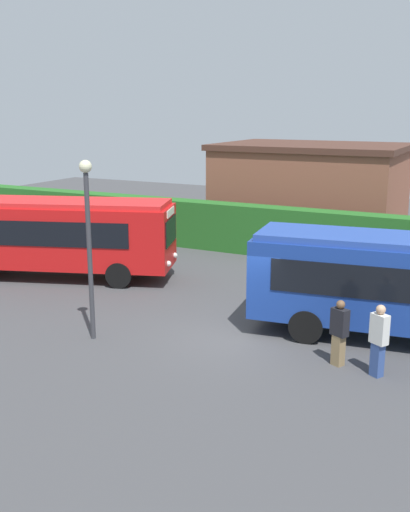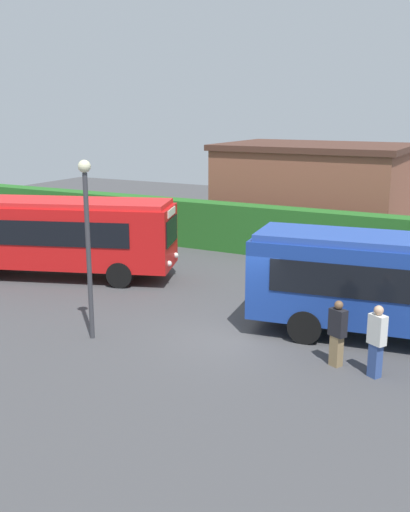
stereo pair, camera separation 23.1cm
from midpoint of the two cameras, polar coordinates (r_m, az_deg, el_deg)
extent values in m
plane|color=#424244|center=(18.04, 2.45, -7.74)|extent=(64.00, 64.00, 0.00)
cube|color=red|center=(24.61, -14.50, 1.97)|extent=(9.76, 5.48, 2.40)
cube|color=red|center=(24.39, -14.68, 4.97)|extent=(9.43, 5.20, 0.20)
cube|color=black|center=(25.80, -14.14, 3.18)|extent=(6.99, 2.51, 0.96)
cube|color=black|center=(23.56, -16.33, 2.05)|extent=(6.99, 2.51, 0.96)
cube|color=black|center=(23.20, -3.56, 2.41)|extent=(0.71, 1.91, 1.01)
cube|color=silver|center=(23.07, -3.59, 4.20)|extent=(0.49, 1.28, 0.28)
cylinder|color=black|center=(25.01, -7.10, -0.45)|extent=(1.04, 0.60, 1.00)
cylinder|color=black|center=(22.92, -8.51, -1.82)|extent=(1.04, 0.60, 1.00)
cylinder|color=black|center=(27.09, -19.23, -0.02)|extent=(1.04, 0.60, 1.00)
sphere|color=silver|center=(24.09, -3.18, 0.07)|extent=(0.22, 0.22, 0.22)
sphere|color=silver|center=(22.81, -3.81, -0.73)|extent=(0.22, 0.22, 0.22)
cube|color=black|center=(19.20, 18.34, -0.80)|extent=(7.26, 1.03, 0.94)
cube|color=black|center=(16.88, 18.12, -2.76)|extent=(7.26, 1.03, 0.94)
cylinder|color=black|center=(19.71, 10.39, -4.52)|extent=(1.03, 0.41, 1.00)
cylinder|color=black|center=(17.67, 9.24, -6.64)|extent=(1.03, 0.41, 1.00)
cube|color=olive|center=(16.38, 12.19, -8.78)|extent=(0.37, 0.34, 0.84)
cube|color=black|center=(16.10, 12.34, -6.18)|extent=(0.52, 0.44, 0.74)
sphere|color=brown|center=(15.94, 12.43, -4.55)|extent=(0.23, 0.23, 0.23)
cube|color=#334C8C|center=(15.97, 15.71, -9.51)|extent=(0.37, 0.35, 0.89)
cube|color=silver|center=(15.67, 15.91, -6.71)|extent=(0.51, 0.45, 0.78)
sphere|color=tan|center=(15.50, 16.03, -4.94)|extent=(0.24, 0.24, 0.24)
cube|color=#246222|center=(26.94, 11.58, 1.80)|extent=(44.00, 1.10, 2.27)
cube|color=brown|center=(32.54, 9.86, 5.97)|extent=(9.16, 6.76, 4.56)
cube|color=#4C2D23|center=(32.30, 10.04, 10.25)|extent=(9.52, 7.03, 0.30)
cylinder|color=#38383D|center=(17.53, -11.31, -0.22)|extent=(0.14, 0.14, 4.91)
sphere|color=beige|center=(17.09, -11.73, 8.37)|extent=(0.36, 0.36, 0.36)
camera|label=1|loc=(0.12, -90.32, -0.08)|focal=41.91mm
camera|label=2|loc=(0.12, 89.68, 0.08)|focal=41.91mm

